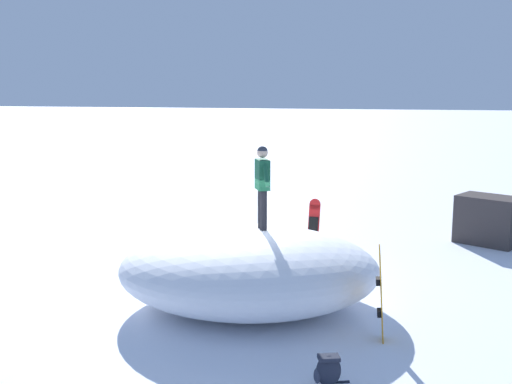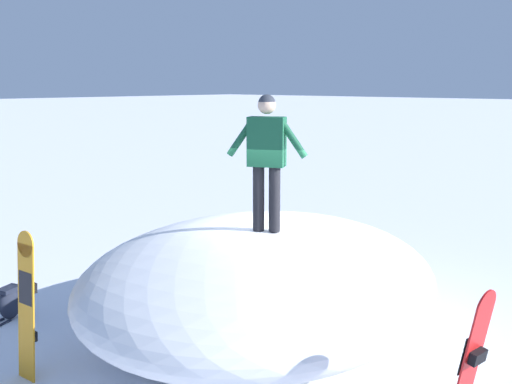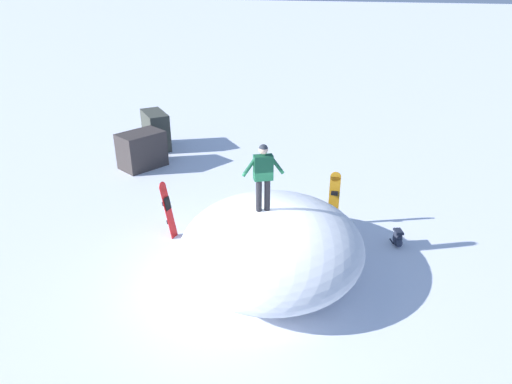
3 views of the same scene
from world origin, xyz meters
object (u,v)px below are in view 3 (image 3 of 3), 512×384
object	(u,v)px
snowboard_primary_upright	(334,198)
backpack_near	(398,238)
snowboarder_standing	(263,172)
snowboard_secondary_upright	(168,209)

from	to	relation	value
snowboard_primary_upright	backpack_near	world-z (taller)	snowboard_primary_upright
snowboarder_standing	snowboard_primary_upright	distance (m)	3.22
snowboarder_standing	backpack_near	size ratio (longest dim) A/B	2.88
snowboarder_standing	backpack_near	world-z (taller)	snowboarder_standing
snowboarder_standing	snowboard_secondary_upright	bearing A→B (deg)	-11.66
snowboard_secondary_upright	snowboard_primary_upright	bearing A→B (deg)	-156.70
snowboarder_standing	snowboard_secondary_upright	distance (m)	3.32
snowboarder_standing	snowboard_secondary_upright	world-z (taller)	snowboarder_standing
snowboard_primary_upright	snowboard_secondary_upright	size ratio (longest dim) A/B	1.05
snowboarder_standing	snowboard_primary_upright	bearing A→B (deg)	-120.42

